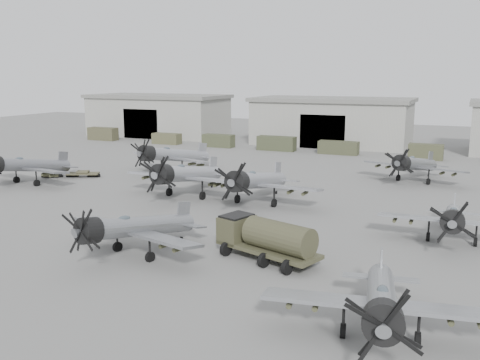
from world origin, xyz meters
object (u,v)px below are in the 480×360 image
at_px(aircraft_near_2, 382,301).
at_px(tug_trailer, 64,173).
at_px(aircraft_mid_0, 24,165).
at_px(aircraft_mid_1, 184,175).
at_px(fuel_tanker, 267,237).
at_px(aircraft_far_0, 170,155).
at_px(aircraft_mid_2, 255,181).
at_px(aircraft_mid_3, 453,218).
at_px(ground_crew, 55,167).
at_px(aircraft_far_1, 414,164).
at_px(aircraft_near_1, 131,228).

relative_size(aircraft_near_2, tug_trailer, 1.75).
relative_size(aircraft_near_2, aircraft_mid_0, 0.93).
bearing_deg(aircraft_mid_1, fuel_tanker, -41.84).
distance_m(aircraft_far_0, fuel_tanker, 35.48).
bearing_deg(aircraft_mid_2, aircraft_mid_3, -13.96).
height_order(aircraft_mid_0, aircraft_mid_3, aircraft_mid_0).
relative_size(aircraft_mid_1, aircraft_mid_3, 1.22).
relative_size(fuel_tanker, ground_crew, 4.14).
bearing_deg(aircraft_far_1, tug_trailer, -145.11).
distance_m(aircraft_mid_0, aircraft_far_1, 46.78).
bearing_deg(aircraft_near_1, aircraft_far_0, 131.20).
bearing_deg(ground_crew, aircraft_near_2, -118.53).
distance_m(aircraft_near_1, aircraft_far_1, 39.44).
relative_size(aircraft_near_1, aircraft_mid_0, 0.93).
height_order(aircraft_mid_1, tug_trailer, aircraft_mid_1).
bearing_deg(aircraft_mid_2, ground_crew, 172.91).
distance_m(aircraft_near_2, aircraft_mid_2, 28.68).
bearing_deg(aircraft_near_1, tug_trailer, 154.79).
bearing_deg(aircraft_mid_0, aircraft_mid_3, 4.11).
height_order(aircraft_near_2, aircraft_far_0, aircraft_far_0).
relative_size(aircraft_mid_0, tug_trailer, 1.87).
bearing_deg(fuel_tanker, tug_trailer, 170.48).
height_order(aircraft_mid_3, fuel_tanker, aircraft_mid_3).
xyz_separation_m(aircraft_near_2, tug_trailer, (-44.34, 27.50, -1.64)).
distance_m(aircraft_near_1, fuel_tanker, 9.76).
height_order(aircraft_near_1, aircraft_mid_2, aircraft_mid_2).
relative_size(aircraft_near_2, ground_crew, 6.04).
relative_size(aircraft_near_1, aircraft_mid_1, 0.86).
bearing_deg(aircraft_mid_3, ground_crew, 166.94).
bearing_deg(aircraft_near_1, fuel_tanker, 34.73).
xyz_separation_m(aircraft_mid_2, aircraft_mid_3, (18.77, -5.49, -0.38)).
height_order(aircraft_near_1, aircraft_mid_3, aircraft_near_1).
height_order(aircraft_mid_0, tug_trailer, aircraft_mid_0).
distance_m(aircraft_far_1, tug_trailer, 43.86).
xyz_separation_m(aircraft_near_1, aircraft_far_0, (-14.52, 29.66, 0.29)).
bearing_deg(fuel_tanker, aircraft_mid_1, 153.99).
distance_m(aircraft_far_0, ground_crew, 15.30).
xyz_separation_m(aircraft_near_1, aircraft_mid_0, (-26.75, 16.42, 0.15)).
distance_m(aircraft_mid_3, ground_crew, 50.44).
distance_m(aircraft_mid_0, tug_trailer, 5.82).
bearing_deg(fuel_tanker, aircraft_near_1, -141.89).
bearing_deg(tug_trailer, fuel_tanker, -52.75).
bearing_deg(aircraft_mid_3, aircraft_far_1, 101.93).
bearing_deg(aircraft_mid_2, aircraft_far_1, 56.13).
height_order(aircraft_far_0, ground_crew, aircraft_far_0).
bearing_deg(aircraft_far_0, aircraft_mid_1, -36.67).
bearing_deg(tug_trailer, aircraft_mid_3, -36.05).
bearing_deg(aircraft_mid_3, aircraft_near_2, -98.86).
distance_m(aircraft_far_0, tug_trailer, 13.82).
height_order(aircraft_mid_0, fuel_tanker, aircraft_mid_0).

